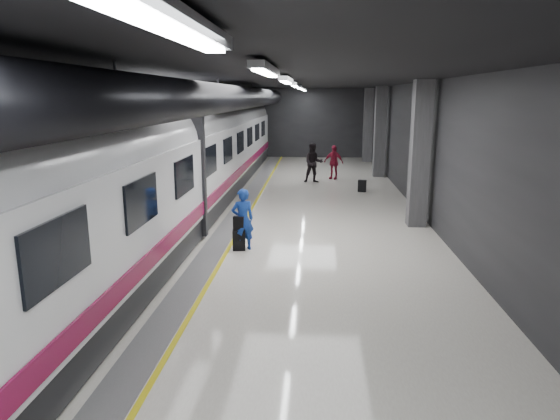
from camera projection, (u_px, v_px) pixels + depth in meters
name	position (u px, v px, depth m)	size (l,w,h in m)	color
ground	(267.00, 240.00, 14.24)	(40.00, 40.00, 0.00)	silver
platform_hall	(260.00, 113.00, 14.40)	(10.02, 40.02, 4.51)	black
train	(152.00, 167.00, 14.00)	(3.05, 38.00, 4.05)	black
traveler_main	(243.00, 219.00, 13.18)	(0.60, 0.40, 1.66)	#163FAB
suitcase_main	(239.00, 240.00, 13.25)	(0.34, 0.21, 0.55)	black
shoulder_bag	(239.00, 223.00, 13.12)	(0.28, 0.15, 0.38)	black
traveler_far_a	(313.00, 163.00, 23.52)	(0.91, 0.71, 1.87)	black
traveler_far_b	(334.00, 162.00, 24.55)	(0.98, 0.41, 1.67)	maroon
suitcase_far	(362.00, 186.00, 21.36)	(0.35, 0.22, 0.51)	black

